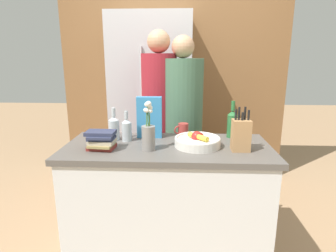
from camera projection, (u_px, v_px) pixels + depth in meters
The scene contains 14 objects.
kitchen_island at pixel (167, 202), 2.07m from camera, with size 1.44×0.65×0.88m.
back_wall_wood at pixel (174, 72), 3.36m from camera, with size 2.64×0.12×2.60m.
refrigerator at pixel (152, 106), 3.11m from camera, with size 0.85×0.63×1.92m.
fruit_bowl at pixel (198, 141), 1.94m from camera, with size 0.32×0.32×0.11m.
knife_block at pixel (241, 135), 1.84m from camera, with size 0.12×0.10×0.29m.
flower_vase at pixel (148, 134), 1.85m from camera, with size 0.09×0.09×0.33m.
cereal_box at pixel (149, 117), 2.13m from camera, with size 0.19×0.06×0.31m.
coffee_mug at pixel (183, 130), 2.19m from camera, with size 0.11×0.08×0.10m.
book_stack at pixel (102, 140), 1.88m from camera, with size 0.19×0.17×0.12m.
bottle_oil at pixel (114, 127), 2.07m from camera, with size 0.08×0.08×0.24m.
bottle_vinegar at pixel (127, 129), 2.05m from camera, with size 0.07×0.07×0.22m.
bottle_wine at pixel (232, 123), 2.14m from camera, with size 0.08×0.08×0.28m.
person_at_sink at pixel (159, 115), 2.56m from camera, with size 0.31×0.31×1.71m.
person_in_blue at pixel (182, 120), 2.53m from camera, with size 0.36×0.36×1.67m.
Camera 1 is at (0.09, -1.87, 1.49)m, focal length 30.00 mm.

